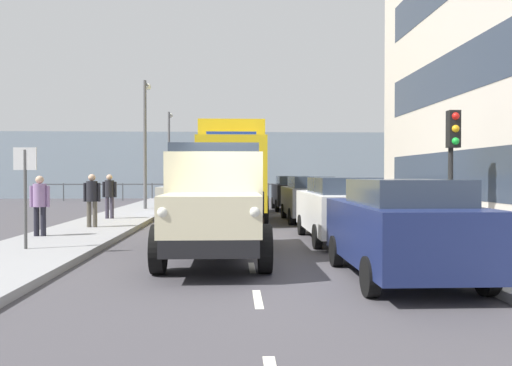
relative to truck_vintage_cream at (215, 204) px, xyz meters
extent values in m
plane|color=#423F44|center=(-0.75, -7.31, -1.18)|extent=(80.00, 80.00, 0.00)
cube|color=gray|center=(-5.56, -7.31, -1.10)|extent=(2.67, 35.37, 0.15)
cube|color=gray|center=(4.07, -7.31, -1.10)|extent=(2.67, 35.37, 0.15)
cube|color=silver|center=(-0.75, 3.22, -1.17)|extent=(0.12, 1.10, 0.01)
cube|color=silver|center=(-0.75, 0.78, -1.17)|extent=(0.12, 1.10, 0.01)
cube|color=silver|center=(-0.75, -1.44, -1.17)|extent=(0.12, 1.10, 0.01)
cube|color=silver|center=(-0.75, -4.09, -1.17)|extent=(0.12, 1.10, 0.01)
cube|color=silver|center=(-0.75, -6.37, -1.17)|extent=(0.12, 1.10, 0.01)
cube|color=silver|center=(-0.75, -8.99, -1.17)|extent=(0.12, 1.10, 0.01)
cube|color=silver|center=(-0.75, -11.87, -1.17)|extent=(0.12, 1.10, 0.01)
cube|color=silver|center=(-0.75, -14.71, -1.17)|extent=(0.12, 1.10, 0.01)
cube|color=silver|center=(-0.75, -17.38, -1.17)|extent=(0.12, 1.10, 0.01)
cube|color=silver|center=(-0.75, -20.17, -1.17)|extent=(0.12, 1.10, 0.01)
cube|color=#2D3847|center=(-6.93, -1.63, 0.62)|extent=(0.08, 16.16, 1.40)
cube|color=#2D3847|center=(-6.93, -1.63, 3.62)|extent=(0.08, 16.16, 1.40)
cube|color=#8C9EAD|center=(-0.75, -28.00, 1.32)|extent=(80.00, 0.80, 5.00)
cylinder|color=#4C5156|center=(-14.75, -24.40, -0.58)|extent=(0.08, 0.08, 1.20)
cylinder|color=#4C5156|center=(-12.75, -24.40, -0.58)|extent=(0.08, 0.08, 1.20)
cylinder|color=#4C5156|center=(-10.75, -24.40, -0.58)|extent=(0.08, 0.08, 1.20)
cylinder|color=#4C5156|center=(-8.75, -24.40, -0.58)|extent=(0.08, 0.08, 1.20)
cylinder|color=#4C5156|center=(-6.75, -24.40, -0.58)|extent=(0.08, 0.08, 1.20)
cylinder|color=#4C5156|center=(-4.75, -24.40, -0.58)|extent=(0.08, 0.08, 1.20)
cylinder|color=#4C5156|center=(-2.75, -24.40, -0.58)|extent=(0.08, 0.08, 1.20)
cylinder|color=#4C5156|center=(-0.75, -24.40, -0.58)|extent=(0.08, 0.08, 1.20)
cylinder|color=#4C5156|center=(1.25, -24.40, -0.58)|extent=(0.08, 0.08, 1.20)
cylinder|color=#4C5156|center=(3.25, -24.40, -0.58)|extent=(0.08, 0.08, 1.20)
cylinder|color=#4C5156|center=(5.25, -24.40, -0.58)|extent=(0.08, 0.08, 1.20)
cylinder|color=#4C5156|center=(7.25, -24.40, -0.58)|extent=(0.08, 0.08, 1.20)
cylinder|color=#4C5156|center=(9.25, -24.40, -0.58)|extent=(0.08, 0.08, 1.20)
cylinder|color=#4C5156|center=(11.25, -24.40, -0.58)|extent=(0.08, 0.08, 1.20)
cylinder|color=#4C5156|center=(13.25, -24.40, -0.58)|extent=(0.08, 0.08, 1.20)
cube|color=#4C5156|center=(-0.75, -24.40, -0.06)|extent=(28.00, 0.08, 0.08)
cube|color=black|center=(0.00, -0.38, -0.58)|extent=(1.64, 5.60, 0.30)
cube|color=beige|center=(0.00, 1.47, -0.08)|extent=(1.72, 1.90, 0.70)
cube|color=silver|center=(0.00, 2.36, -0.11)|extent=(1.16, 0.08, 0.56)
sphere|color=white|center=(-0.74, 2.36, 0.02)|extent=(0.20, 0.20, 0.20)
sphere|color=white|center=(0.73, 2.36, 0.02)|extent=(0.20, 0.20, 0.20)
cube|color=beige|center=(0.00, -0.04, 0.50)|extent=(1.93, 1.34, 1.15)
cube|color=#2D3847|center=(0.00, -0.04, 0.97)|extent=(1.78, 1.23, 0.56)
cube|color=#2D2319|center=(0.00, -1.72, -0.35)|extent=(2.10, 2.80, 0.16)
cube|color=black|center=(-1.01, -1.72, -0.03)|extent=(0.08, 2.80, 0.56)
cube|color=black|center=(1.01, -1.72, -0.03)|extent=(0.08, 2.80, 0.56)
cylinder|color=black|center=(-0.97, 1.30, -0.73)|extent=(0.24, 0.90, 0.90)
cylinder|color=black|center=(0.97, 1.30, -0.73)|extent=(0.24, 0.90, 0.90)
cylinder|color=black|center=(-0.97, -1.92, -0.73)|extent=(0.24, 0.90, 0.90)
cylinder|color=black|center=(0.97, -1.92, -0.73)|extent=(0.24, 0.90, 0.90)
cube|color=gold|center=(-0.30, -7.25, 0.64)|extent=(2.40, 2.21, 2.60)
cube|color=#2D3847|center=(-0.30, -7.25, 1.21)|extent=(2.20, 2.04, 0.80)
cube|color=#1933B2|center=(-0.30, -7.25, 2.04)|extent=(1.75, 0.20, 0.16)
cube|color=gold|center=(-0.30, -11.24, 1.19)|extent=(2.50, 5.95, 3.00)
cube|color=black|center=(-0.30, -10.31, -0.48)|extent=(2.00, 8.07, 0.36)
cylinder|color=black|center=(-1.45, -7.33, -0.66)|extent=(0.28, 1.04, 1.04)
cylinder|color=black|center=(0.85, -7.33, -0.66)|extent=(0.28, 1.04, 1.04)
cylinder|color=black|center=(-1.45, -10.95, -0.66)|extent=(0.28, 1.04, 1.04)
cylinder|color=black|center=(0.85, -10.95, -0.66)|extent=(0.28, 1.04, 1.04)
cylinder|color=black|center=(-1.45, -13.07, -0.66)|extent=(0.28, 1.04, 1.04)
cylinder|color=black|center=(0.85, -13.07, -0.66)|extent=(0.28, 1.04, 1.04)
cube|color=navy|center=(-3.28, 1.93, -0.38)|extent=(1.84, 4.02, 1.00)
cube|color=#2D3847|center=(-3.28, 2.13, 0.33)|extent=(1.51, 2.21, 0.42)
cylinder|color=black|center=(-2.40, 0.68, -0.88)|extent=(0.18, 0.60, 0.60)
cylinder|color=black|center=(-4.15, 0.68, -0.88)|extent=(0.18, 0.60, 0.60)
cylinder|color=black|center=(-2.40, 3.17, -0.88)|extent=(0.18, 0.60, 0.60)
cylinder|color=black|center=(-4.15, 3.17, -0.88)|extent=(0.18, 0.60, 0.60)
cube|color=white|center=(-3.28, -3.04, -0.38)|extent=(1.83, 4.59, 1.00)
cube|color=#2D3847|center=(-3.28, -2.84, 0.33)|extent=(1.50, 2.53, 0.42)
cylinder|color=black|center=(-2.41, -4.46, -0.88)|extent=(0.18, 0.60, 0.60)
cylinder|color=black|center=(-4.15, -4.46, -0.88)|extent=(0.18, 0.60, 0.60)
cylinder|color=black|center=(-2.41, -1.61, -0.88)|extent=(0.18, 0.60, 0.60)
cylinder|color=black|center=(-4.15, -1.61, -0.88)|extent=(0.18, 0.60, 0.60)
cube|color=slate|center=(-3.28, -8.76, -0.38)|extent=(1.78, 4.39, 1.00)
cube|color=#2D3847|center=(-3.28, -8.56, 0.33)|extent=(1.46, 2.41, 0.42)
cylinder|color=black|center=(-2.43, -10.12, -0.88)|extent=(0.18, 0.60, 0.60)
cylinder|color=black|center=(-4.12, -10.12, -0.88)|extent=(0.18, 0.60, 0.60)
cylinder|color=black|center=(-2.43, -7.40, -0.88)|extent=(0.18, 0.60, 0.60)
cylinder|color=black|center=(-4.12, -7.40, -0.88)|extent=(0.18, 0.60, 0.60)
cube|color=black|center=(-3.28, -14.78, -0.38)|extent=(1.75, 3.87, 1.00)
cube|color=#2D3847|center=(-3.28, -14.58, 0.33)|extent=(1.43, 2.13, 0.42)
cylinder|color=black|center=(-2.45, -15.98, -0.88)|extent=(0.18, 0.60, 0.60)
cylinder|color=black|center=(-4.11, -15.98, -0.88)|extent=(0.18, 0.60, 0.60)
cylinder|color=black|center=(-2.45, -13.58, -0.88)|extent=(0.18, 0.60, 0.60)
cylinder|color=black|center=(-4.11, -13.58, -0.88)|extent=(0.18, 0.60, 0.60)
cube|color=#B7BABF|center=(1.78, -11.22, -0.38)|extent=(1.72, 4.37, 1.00)
cube|color=#2D3847|center=(1.78, -11.42, 0.33)|extent=(1.41, 2.40, 0.42)
cylinder|color=black|center=(0.96, -9.87, -0.88)|extent=(0.18, 0.60, 0.60)
cylinder|color=black|center=(2.60, -9.87, -0.88)|extent=(0.18, 0.60, 0.60)
cylinder|color=black|center=(0.96, -12.58, -0.88)|extent=(0.18, 0.60, 0.60)
cylinder|color=black|center=(2.60, -12.58, -0.88)|extent=(0.18, 0.60, 0.60)
cube|color=#1E6670|center=(1.78, -18.01, -0.38)|extent=(1.84, 3.99, 1.00)
cube|color=#2D3847|center=(1.78, -18.21, 0.33)|extent=(1.51, 2.19, 0.42)
cylinder|color=black|center=(0.91, -16.77, -0.88)|extent=(0.18, 0.60, 0.60)
cylinder|color=black|center=(2.66, -16.77, -0.88)|extent=(0.18, 0.60, 0.60)
cylinder|color=black|center=(0.91, -19.25, -0.88)|extent=(0.18, 0.60, 0.60)
cylinder|color=black|center=(2.66, -19.25, -0.88)|extent=(0.18, 0.60, 0.60)
cube|color=maroon|center=(1.78, -23.91, -0.38)|extent=(1.87, 4.18, 1.00)
cube|color=#2D3847|center=(1.78, -24.11, 0.33)|extent=(1.54, 2.30, 0.42)
cylinder|color=black|center=(0.89, -22.61, -0.88)|extent=(0.18, 0.60, 0.60)
cylinder|color=black|center=(2.67, -22.61, -0.88)|extent=(0.18, 0.60, 0.60)
cylinder|color=black|center=(0.89, -25.20, -0.88)|extent=(0.18, 0.60, 0.60)
cylinder|color=black|center=(2.67, -25.20, -0.88)|extent=(0.18, 0.60, 0.60)
cylinder|color=black|center=(4.71, -3.25, -0.64)|extent=(0.14, 0.14, 0.78)
cylinder|color=black|center=(4.89, -3.25, -0.64)|extent=(0.14, 0.14, 0.78)
cylinder|color=gray|center=(4.80, -3.25, 0.06)|extent=(0.34, 0.34, 0.62)
cylinder|color=gray|center=(4.58, -3.25, 0.03)|extent=(0.09, 0.09, 0.57)
cylinder|color=gray|center=(5.02, -3.25, 0.03)|extent=(0.09, 0.09, 0.57)
sphere|color=tan|center=(4.80, -3.25, 0.48)|extent=(0.21, 0.21, 0.21)
cylinder|color=#4C473D|center=(3.96, -5.51, -0.63)|extent=(0.14, 0.14, 0.81)
cylinder|color=#4C473D|center=(4.14, -5.51, -0.63)|extent=(0.14, 0.14, 0.81)
cylinder|color=black|center=(4.05, -5.51, 0.10)|extent=(0.34, 0.34, 0.64)
cylinder|color=black|center=(3.83, -5.51, 0.06)|extent=(0.09, 0.09, 0.59)
cylinder|color=black|center=(4.27, -5.51, 0.06)|extent=(0.09, 0.09, 0.59)
sphere|color=tan|center=(4.05, -5.51, 0.52)|extent=(0.22, 0.22, 0.22)
cylinder|color=#383342|center=(4.18, -8.60, -0.63)|extent=(0.14, 0.14, 0.80)
cylinder|color=#383342|center=(4.36, -8.60, -0.63)|extent=(0.14, 0.14, 0.80)
cylinder|color=black|center=(4.27, -8.60, 0.09)|extent=(0.34, 0.34, 0.63)
cylinder|color=black|center=(4.05, -8.60, 0.06)|extent=(0.09, 0.09, 0.58)
cylinder|color=black|center=(4.49, -8.60, 0.06)|extent=(0.09, 0.09, 0.58)
sphere|color=tan|center=(4.27, -8.60, 0.51)|extent=(0.22, 0.22, 0.22)
cylinder|color=black|center=(-5.71, -1.68, 0.57)|extent=(0.12, 0.12, 3.20)
cube|color=black|center=(-5.71, -1.54, 1.72)|extent=(0.28, 0.24, 0.90)
sphere|color=red|center=(-5.71, -1.42, 2.02)|extent=(0.18, 0.18, 0.18)
sphere|color=orange|center=(-5.71, -1.42, 1.72)|extent=(0.18, 0.18, 0.18)
sphere|color=green|center=(-5.71, -1.42, 1.42)|extent=(0.18, 0.18, 0.18)
cylinder|color=#59595B|center=(3.90, -14.00, 2.06)|extent=(0.16, 0.16, 6.17)
cylinder|color=#59595B|center=(3.90, -14.45, 5.04)|extent=(0.10, 0.90, 0.10)
sphere|color=silver|center=(3.90, -14.90, 4.99)|extent=(0.32, 0.32, 0.32)
cylinder|color=#59595B|center=(4.04, -24.00, 1.92)|extent=(0.16, 0.16, 5.89)
cylinder|color=#59595B|center=(4.04, -24.45, 4.76)|extent=(0.10, 0.90, 0.10)
sphere|color=silver|center=(4.04, -24.90, 4.71)|extent=(0.32, 0.32, 0.32)
cylinder|color=#4C4C4C|center=(4.23, -0.91, 0.07)|extent=(0.07, 0.07, 2.20)
cube|color=silver|center=(4.23, -0.91, 0.97)|extent=(0.50, 0.04, 0.50)
camera|label=1|loc=(-0.41, 10.47, 0.63)|focal=35.40mm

